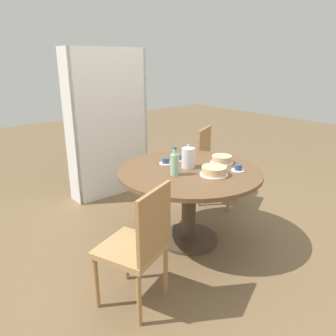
# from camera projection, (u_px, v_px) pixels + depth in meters

# --- Properties ---
(ground_plane) EXTENTS (14.00, 14.00, 0.00)m
(ground_plane) POSITION_uv_depth(u_px,v_px,m) (188.00, 239.00, 3.25)
(ground_plane) COLOR brown
(dining_table) EXTENTS (1.33, 1.33, 0.73)m
(dining_table) POSITION_uv_depth(u_px,v_px,m) (189.00, 185.00, 3.06)
(dining_table) COLOR #473828
(dining_table) RESTS_ON ground_plane
(chair_a) EXTENTS (0.55, 0.55, 0.92)m
(chair_a) POSITION_uv_depth(u_px,v_px,m) (138.00, 244.00, 2.26)
(chair_a) COLOR #A87A47
(chair_a) RESTS_ON ground_plane
(chair_b) EXTENTS (0.56, 0.56, 0.92)m
(chair_b) POSITION_uv_depth(u_px,v_px,m) (214.00, 164.00, 3.94)
(chair_b) COLOR #A87A47
(chair_b) RESTS_ON ground_plane
(bookshelf) EXTENTS (1.02, 0.28, 1.83)m
(bookshelf) POSITION_uv_depth(u_px,v_px,m) (109.00, 126.00, 4.11)
(bookshelf) COLOR silver
(bookshelf) RESTS_ON ground_plane
(coffee_pot) EXTENTS (0.12, 0.12, 0.23)m
(coffee_pot) POSITION_uv_depth(u_px,v_px,m) (188.00, 157.00, 3.03)
(coffee_pot) COLOR silver
(coffee_pot) RESTS_ON dining_table
(water_bottle) EXTENTS (0.08, 0.08, 0.25)m
(water_bottle) POSITION_uv_depth(u_px,v_px,m) (175.00, 164.00, 2.84)
(water_bottle) COLOR #99C6A3
(water_bottle) RESTS_ON dining_table
(cake_main) EXTENTS (0.25, 0.25, 0.08)m
(cake_main) POSITION_uv_depth(u_px,v_px,m) (214.00, 171.00, 2.86)
(cake_main) COLOR white
(cake_main) RESTS_ON dining_table
(cake_second) EXTENTS (0.22, 0.22, 0.08)m
(cake_second) POSITION_uv_depth(u_px,v_px,m) (222.00, 160.00, 3.17)
(cake_second) COLOR white
(cake_second) RESTS_ON dining_table
(cup_a) EXTENTS (0.12, 0.12, 0.06)m
(cup_a) POSITION_uv_depth(u_px,v_px,m) (181.00, 158.00, 3.27)
(cup_a) COLOR white
(cup_a) RESTS_ON dining_table
(cup_b) EXTENTS (0.12, 0.12, 0.06)m
(cup_b) POSITION_uv_depth(u_px,v_px,m) (238.00, 168.00, 2.97)
(cup_b) COLOR white
(cup_b) RESTS_ON dining_table
(cup_c) EXTENTS (0.12, 0.12, 0.06)m
(cup_c) POSITION_uv_depth(u_px,v_px,m) (166.00, 162.00, 3.16)
(cup_c) COLOR white
(cup_c) RESTS_ON dining_table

